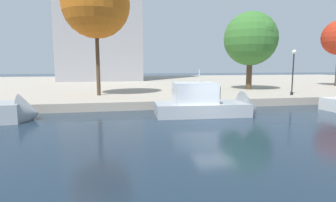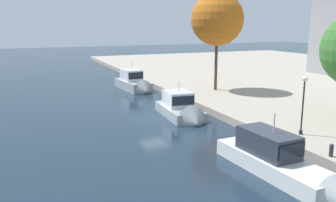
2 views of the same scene
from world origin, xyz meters
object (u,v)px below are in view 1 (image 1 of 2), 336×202
at_px(lamp_post, 293,67).
at_px(tree_2, 97,5).
at_px(tree_0, 250,38).
at_px(motor_yacht_1, 210,106).

height_order(lamp_post, tree_2, tree_2).
bearing_deg(lamp_post, tree_0, 100.48).
height_order(tree_0, tree_2, tree_2).
bearing_deg(motor_yacht_1, tree_2, 136.73).
bearing_deg(lamp_post, tree_2, 168.53).
xyz_separation_m(lamp_post, tree_2, (-18.66, 3.79, 5.87)).
xyz_separation_m(motor_yacht_1, tree_2, (-8.29, 8.86, 8.70)).
bearing_deg(tree_0, tree_2, -171.13).
distance_m(motor_yacht_1, lamp_post, 11.89).
xyz_separation_m(motor_yacht_1, lamp_post, (10.37, 5.08, 2.83)).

